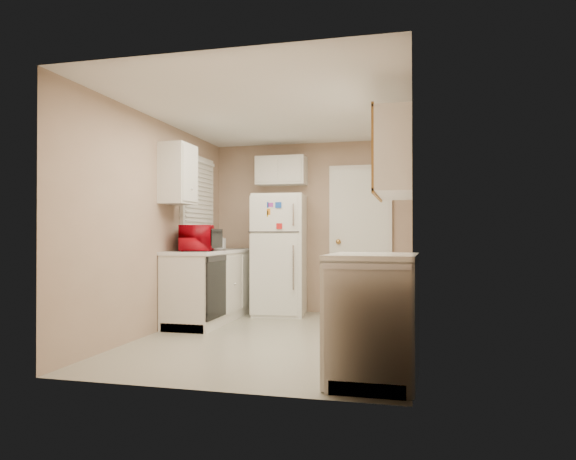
# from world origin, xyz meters

# --- Properties ---
(floor) EXTENTS (3.80, 3.80, 0.00)m
(floor) POSITION_xyz_m (0.00, 0.00, 0.00)
(floor) COLOR #AEAB99
(floor) RESTS_ON ground
(ceiling) EXTENTS (3.80, 3.80, 0.00)m
(ceiling) POSITION_xyz_m (0.00, 0.00, 2.40)
(ceiling) COLOR white
(ceiling) RESTS_ON floor
(wall_left) EXTENTS (3.80, 3.80, 0.00)m
(wall_left) POSITION_xyz_m (-1.40, 0.00, 1.20)
(wall_left) COLOR tan
(wall_left) RESTS_ON floor
(wall_right) EXTENTS (3.80, 3.80, 0.00)m
(wall_right) POSITION_xyz_m (1.40, 0.00, 1.20)
(wall_right) COLOR tan
(wall_right) RESTS_ON floor
(wall_back) EXTENTS (2.80, 2.80, 0.00)m
(wall_back) POSITION_xyz_m (0.00, 1.90, 1.20)
(wall_back) COLOR tan
(wall_back) RESTS_ON floor
(wall_front) EXTENTS (2.80, 2.80, 0.00)m
(wall_front) POSITION_xyz_m (0.00, -1.90, 1.20)
(wall_front) COLOR tan
(wall_front) RESTS_ON floor
(left_counter) EXTENTS (0.60, 1.80, 0.90)m
(left_counter) POSITION_xyz_m (-1.10, 0.90, 0.45)
(left_counter) COLOR silver
(left_counter) RESTS_ON floor
(dishwasher) EXTENTS (0.03, 0.58, 0.72)m
(dishwasher) POSITION_xyz_m (-0.81, 0.30, 0.49)
(dishwasher) COLOR black
(dishwasher) RESTS_ON floor
(sink) EXTENTS (0.54, 0.74, 0.16)m
(sink) POSITION_xyz_m (-1.10, 1.05, 0.86)
(sink) COLOR gray
(sink) RESTS_ON left_counter
(microwave) EXTENTS (0.63, 0.48, 0.37)m
(microwave) POSITION_xyz_m (-1.10, 0.44, 1.05)
(microwave) COLOR #9F020D
(microwave) RESTS_ON left_counter
(soap_bottle) EXTENTS (0.10, 0.10, 0.22)m
(soap_bottle) POSITION_xyz_m (-1.14, 1.32, 1.00)
(soap_bottle) COLOR white
(soap_bottle) RESTS_ON left_counter
(window_blinds) EXTENTS (0.10, 0.98, 1.08)m
(window_blinds) POSITION_xyz_m (-1.36, 1.05, 1.60)
(window_blinds) COLOR silver
(window_blinds) RESTS_ON wall_left
(upper_cabinet_left) EXTENTS (0.30, 0.45, 0.70)m
(upper_cabinet_left) POSITION_xyz_m (-1.25, 0.22, 1.80)
(upper_cabinet_left) COLOR silver
(upper_cabinet_left) RESTS_ON wall_left
(refrigerator) EXTENTS (0.73, 0.72, 1.64)m
(refrigerator) POSITION_xyz_m (-0.37, 1.54, 0.82)
(refrigerator) COLOR white
(refrigerator) RESTS_ON floor
(cabinet_over_fridge) EXTENTS (0.70, 0.30, 0.40)m
(cabinet_over_fridge) POSITION_xyz_m (-0.40, 1.75, 2.00)
(cabinet_over_fridge) COLOR silver
(cabinet_over_fridge) RESTS_ON wall_back
(interior_door) EXTENTS (0.86, 0.06, 2.08)m
(interior_door) POSITION_xyz_m (0.70, 1.86, 1.02)
(interior_door) COLOR white
(interior_door) RESTS_ON floor
(right_counter) EXTENTS (0.60, 2.00, 0.90)m
(right_counter) POSITION_xyz_m (1.10, -0.80, 0.45)
(right_counter) COLOR silver
(right_counter) RESTS_ON floor
(stove) EXTENTS (0.68, 0.82, 0.96)m
(stove) POSITION_xyz_m (1.12, -1.38, 0.48)
(stove) COLOR white
(stove) RESTS_ON floor
(upper_cabinet_right) EXTENTS (0.30, 1.20, 0.70)m
(upper_cabinet_right) POSITION_xyz_m (1.25, -0.50, 1.80)
(upper_cabinet_right) COLOR silver
(upper_cabinet_right) RESTS_ON wall_right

